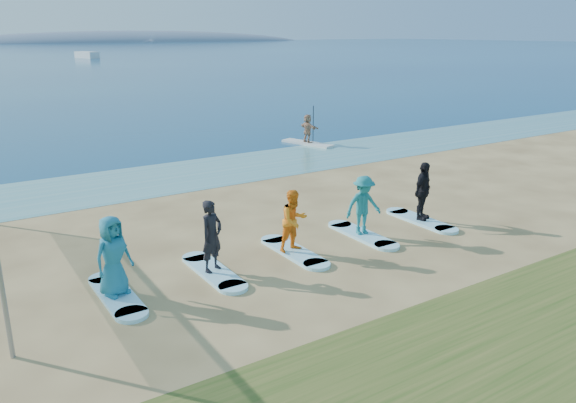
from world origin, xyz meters
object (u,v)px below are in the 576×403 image
paddleboard (308,143)px  student_0 (113,256)px  surfboard_1 (213,272)px  surfboard_2 (294,252)px  surfboard_4 (421,220)px  paddleboarder (308,128)px  student_4 (423,191)px  student_2 (294,221)px  surfboard_3 (362,235)px  boat_offshore_b (87,58)px  surfboard_0 (117,296)px  student_3 (363,205)px  student_1 (212,236)px

paddleboard → student_0: student_0 is taller
paddleboard → surfboard_1: bearing=-149.6°
surfboard_2 → surfboard_4: (4.77, 0.00, 0.00)m
paddleboarder → student_4: size_ratio=0.81×
student_0 → student_4: (9.55, 0.00, -0.00)m
surfboard_4 → student_4: (0.00, 0.00, 0.95)m
paddleboard → student_2: (-8.96, -12.17, 0.87)m
paddleboard → surfboard_1: size_ratio=1.36×
paddleboard → surfboard_4: 12.87m
surfboard_2 → surfboard_1: bearing=180.0°
student_2 → student_4: bearing=-4.6°
paddleboard → surfboard_3: bearing=-135.0°
boat_offshore_b → surfboard_2: size_ratio=2.99×
paddleboarder → surfboard_2: 15.14m
boat_offshore_b → surfboard_0: boat_offshore_b is taller
student_0 → student_3: (7.16, 0.00, -0.05)m
paddleboard → surfboard_4: size_ratio=1.36×
surfboard_3 → student_2: bearing=180.0°
student_3 → student_4: size_ratio=0.95×
paddleboarder → surfboard_0: paddleboarder is taller
paddleboard → surfboard_1: paddleboard is taller
surfboard_4 → student_4: bearing=0.0°
student_0 → student_4: student_0 is taller
surfboard_0 → student_0: (0.00, 0.00, 0.96)m
surfboard_2 → student_2: (0.00, 0.00, 0.88)m
surfboard_2 → student_4: (4.77, 0.00, 0.95)m
student_3 → student_4: student_4 is taller
student_0 → surfboard_4: bearing=-20.4°
paddleboard → student_4: student_4 is taller
student_3 → student_4: (2.39, 0.00, 0.05)m
surfboard_1 → student_2: 2.55m
paddleboarder → surfboard_0: bearing=127.9°
student_0 → student_1: bearing=-20.4°
boat_offshore_b → student_2: (-24.13, -117.52, 0.93)m
student_2 → surfboard_1: bearing=175.4°
boat_offshore_b → surfboard_4: boat_offshore_b is taller
student_1 → student_2: size_ratio=1.06×
student_2 → surfboard_3: 2.55m
student_1 → surfboard_2: (2.39, 0.00, -0.94)m
student_2 → surfboard_4: student_2 is taller
boat_offshore_b → student_2: size_ratio=3.93×
paddleboarder → student_4: (-4.19, -12.17, 0.15)m
student_2 → student_0: bearing=175.4°
paddleboard → student_1: bearing=-149.6°
student_4 → student_2: bearing=157.0°
student_1 → student_3: 4.77m
student_0 → student_4: size_ratio=1.00×
surfboard_4 → boat_offshore_b: bearing=80.7°
surfboard_0 → paddleboarder: bearing=41.6°
student_3 → surfboard_4: (2.39, 0.00, -0.91)m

